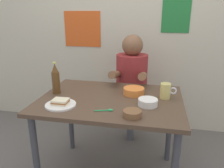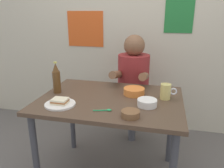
# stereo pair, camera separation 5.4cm
# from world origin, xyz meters

# --- Properties ---
(wall_back) EXTENTS (4.40, 0.09, 2.60)m
(wall_back) POSITION_xyz_m (-0.00, 1.05, 1.30)
(wall_back) COLOR #BCB299
(wall_back) RESTS_ON ground
(dining_table) EXTENTS (1.10, 0.80, 0.74)m
(dining_table) POSITION_xyz_m (0.00, 0.00, 0.65)
(dining_table) COLOR #4C3828
(dining_table) RESTS_ON ground
(stool) EXTENTS (0.34, 0.34, 0.45)m
(stool) POSITION_xyz_m (0.09, 0.63, 0.35)
(stool) COLOR #4C4C51
(stool) RESTS_ON ground
(person_seated) EXTENTS (0.33, 0.56, 0.72)m
(person_seated) POSITION_xyz_m (0.09, 0.62, 0.77)
(person_seated) COLOR maroon
(person_seated) RESTS_ON stool
(plate_orange) EXTENTS (0.22, 0.22, 0.01)m
(plate_orange) POSITION_xyz_m (-0.32, -0.22, 0.75)
(plate_orange) COLOR silver
(plate_orange) RESTS_ON dining_table
(sandwich) EXTENTS (0.11, 0.09, 0.04)m
(sandwich) POSITION_xyz_m (-0.32, -0.22, 0.77)
(sandwich) COLOR beige
(sandwich) RESTS_ON plate_orange
(beer_mug) EXTENTS (0.13, 0.08, 0.12)m
(beer_mug) POSITION_xyz_m (0.42, 0.08, 0.80)
(beer_mug) COLOR #D1BC66
(beer_mug) RESTS_ON dining_table
(beer_bottle) EXTENTS (0.06, 0.06, 0.26)m
(beer_bottle) POSITION_xyz_m (-0.46, 0.02, 0.86)
(beer_bottle) COLOR #593819
(beer_bottle) RESTS_ON dining_table
(rice_bowl_white) EXTENTS (0.14, 0.14, 0.05)m
(rice_bowl_white) POSITION_xyz_m (0.29, -0.09, 0.77)
(rice_bowl_white) COLOR silver
(rice_bowl_white) RESTS_ON dining_table
(soup_bowl_orange) EXTENTS (0.17, 0.17, 0.05)m
(soup_bowl_orange) POSITION_xyz_m (0.17, 0.12, 0.77)
(soup_bowl_orange) COLOR orange
(soup_bowl_orange) RESTS_ON dining_table
(condiment_bowl_brown) EXTENTS (0.12, 0.12, 0.04)m
(condiment_bowl_brown) POSITION_xyz_m (0.20, -0.28, 0.76)
(condiment_bowl_brown) COLOR brown
(condiment_bowl_brown) RESTS_ON dining_table
(spoon) EXTENTS (0.12, 0.05, 0.01)m
(spoon) POSITION_xyz_m (0.02, -0.23, 0.75)
(spoon) COLOR #26A559
(spoon) RESTS_ON dining_table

